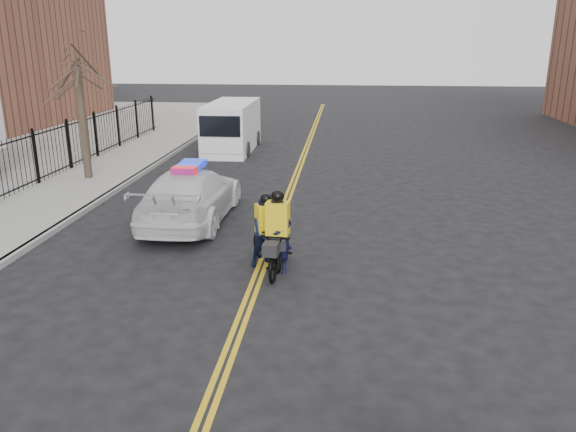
# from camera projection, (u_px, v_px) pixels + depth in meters

# --- Properties ---
(ground) EXTENTS (120.00, 120.00, 0.00)m
(ground) POSITION_uv_depth(u_px,v_px,m) (244.00, 315.00, 10.67)
(ground) COLOR black
(ground) RESTS_ON ground
(center_line_left) EXTENTS (0.10, 60.00, 0.01)m
(center_line_left) POSITION_uv_depth(u_px,v_px,m) (284.00, 201.00, 18.28)
(center_line_left) COLOR gold
(center_line_left) RESTS_ON ground
(center_line_right) EXTENTS (0.10, 60.00, 0.01)m
(center_line_right) POSITION_uv_depth(u_px,v_px,m) (289.00, 201.00, 18.26)
(center_line_right) COLOR gold
(center_line_right) RESTS_ON ground
(sidewalk) EXTENTS (3.00, 60.00, 0.15)m
(sidewalk) POSITION_uv_depth(u_px,v_px,m) (66.00, 193.00, 18.96)
(sidewalk) COLOR gray
(sidewalk) RESTS_ON ground
(curb) EXTENTS (0.20, 60.00, 0.15)m
(curb) POSITION_uv_depth(u_px,v_px,m) (109.00, 194.00, 18.82)
(curb) COLOR gray
(curb) RESTS_ON ground
(iron_fence) EXTENTS (0.12, 28.00, 2.00)m
(iron_fence) POSITION_uv_depth(u_px,v_px,m) (20.00, 166.00, 18.83)
(iron_fence) COLOR black
(iron_fence) RESTS_ON ground
(street_tree) EXTENTS (3.20, 3.20, 4.80)m
(street_tree) POSITION_uv_depth(u_px,v_px,m) (79.00, 84.00, 19.85)
(street_tree) COLOR #32271E
(street_tree) RESTS_ON sidewalk
(police_cruiser) EXTENTS (2.16, 5.28, 1.69)m
(police_cruiser) POSITION_uv_depth(u_px,v_px,m) (191.00, 195.00, 16.07)
(police_cruiser) COLOR silver
(police_cruiser) RESTS_ON ground
(cargo_van) EXTENTS (2.14, 5.43, 2.26)m
(cargo_van) POSITION_uv_depth(u_px,v_px,m) (231.00, 128.00, 26.46)
(cargo_van) COLOR white
(cargo_van) RESTS_ON ground
(cyclist_near) EXTENTS (0.86, 2.00, 1.91)m
(cyclist_near) POSITION_uv_depth(u_px,v_px,m) (278.00, 244.00, 12.50)
(cyclist_near) COLOR black
(cyclist_near) RESTS_ON ground
(cyclist_far) EXTENTS (1.26, 1.73, 1.74)m
(cyclist_far) POSITION_uv_depth(u_px,v_px,m) (267.00, 238.00, 12.84)
(cyclist_far) COLOR black
(cyclist_far) RESTS_ON ground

